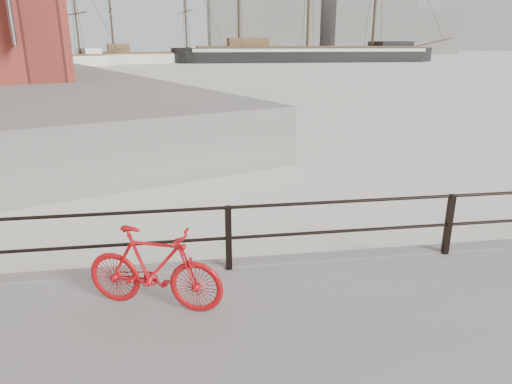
{
  "coord_description": "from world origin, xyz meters",
  "views": [
    {
      "loc": [
        -4.03,
        -6.31,
        3.59
      ],
      "look_at": [
        -2.84,
        1.5,
        1.0
      ],
      "focal_mm": 32.0,
      "sensor_mm": 36.0,
      "label": 1
    }
  ],
  "objects_px": {
    "bicycle": "(154,268)",
    "schooner_left": "(46,66)",
    "schooner_mid": "(152,63)",
    "barque_black": "(307,62)"
  },
  "relations": [
    {
      "from": "bicycle",
      "to": "schooner_left",
      "type": "distance_m",
      "value": 77.98
    },
    {
      "from": "schooner_left",
      "to": "schooner_mid",
      "type": "bearing_deg",
      "value": 5.8
    },
    {
      "from": "schooner_left",
      "to": "barque_black",
      "type": "bearing_deg",
      "value": -14.55
    },
    {
      "from": "bicycle",
      "to": "barque_black",
      "type": "relative_size",
      "value": 0.03
    },
    {
      "from": "bicycle",
      "to": "schooner_mid",
      "type": "height_order",
      "value": "schooner_mid"
    },
    {
      "from": "barque_black",
      "to": "schooner_mid",
      "type": "relative_size",
      "value": 2.0
    },
    {
      "from": "schooner_mid",
      "to": "schooner_left",
      "type": "bearing_deg",
      "value": -157.27
    },
    {
      "from": "schooner_mid",
      "to": "schooner_left",
      "type": "relative_size",
      "value": 1.2
    },
    {
      "from": "barque_black",
      "to": "bicycle",
      "type": "bearing_deg",
      "value": -106.55
    },
    {
      "from": "bicycle",
      "to": "schooner_left",
      "type": "height_order",
      "value": "schooner_left"
    }
  ]
}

